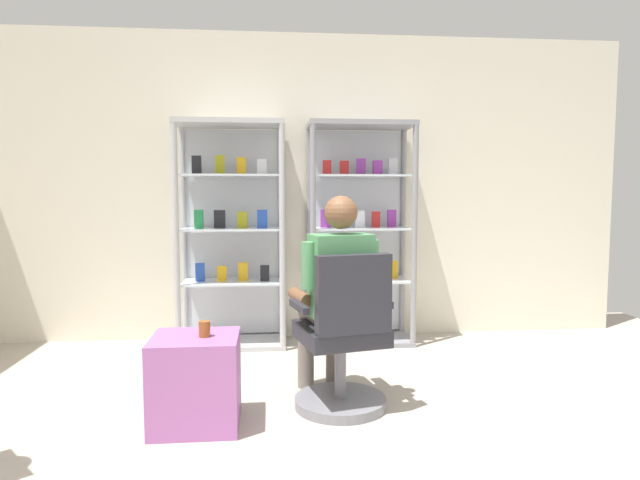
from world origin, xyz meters
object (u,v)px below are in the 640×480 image
display_cabinet_left (232,233)px  tea_glass (204,329)px  display_cabinet_right (359,232)px  storage_crate (196,381)px  office_chair (344,346)px  seated_shopkeeper (335,289)px

display_cabinet_left → tea_glass: size_ratio=21.59×
display_cabinet_right → tea_glass: bearing=-124.0°
display_cabinet_right → storage_crate: 2.18m
office_chair → tea_glass: bearing=-169.3°
display_cabinet_left → office_chair: bearing=-63.9°
display_cabinet_right → storage_crate: (-1.20, -1.68, -0.71)m
display_cabinet_left → seated_shopkeeper: bearing=-62.6°
storage_crate → tea_glass: 0.31m
seated_shopkeeper → office_chair: bearing=-77.2°
display_cabinet_left → storage_crate: display_cabinet_left is taller
display_cabinet_right → seated_shopkeeper: (-0.38, -1.38, -0.25)m
display_cabinet_left → storage_crate: size_ratio=3.71×
display_cabinet_left → tea_glass: display_cabinet_left is taller
display_cabinet_left → office_chair: (0.76, -1.54, -0.57)m
display_cabinet_right → tea_glass: display_cabinet_right is taller
seated_shopkeeper → display_cabinet_right: bearing=74.7°
seated_shopkeeper → storage_crate: bearing=-160.1°
office_chair → tea_glass: size_ratio=10.91×
display_cabinet_left → office_chair: 1.81m
tea_glass → storage_crate: bearing=165.4°
office_chair → seated_shopkeeper: seated_shopkeeper is taller
display_cabinet_right → seated_shopkeeper: display_cabinet_right is taller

